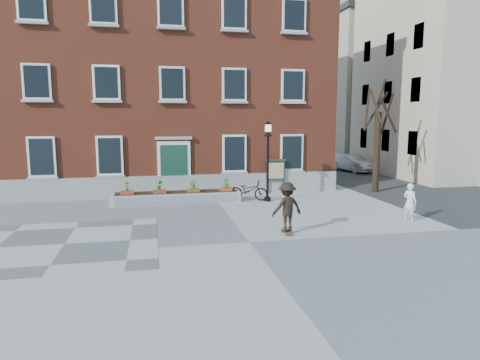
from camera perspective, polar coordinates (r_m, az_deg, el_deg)
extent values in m
plane|color=#A0A0A3|center=(14.40, 1.27, -8.28)|extent=(100.00, 100.00, 0.00)
cube|color=#5C5C5E|center=(15.31, -22.35, -7.90)|extent=(6.00, 6.00, 0.01)
imported|color=black|center=(21.34, 1.13, -1.37)|extent=(2.03, 1.32, 1.01)
imported|color=#B2B5B7|center=(33.55, 14.74, 2.18)|extent=(2.17, 4.09, 1.28)
imported|color=white|center=(18.42, 21.70, -2.74)|extent=(0.58, 0.66, 1.52)
cube|color=brown|center=(27.53, -9.54, 12.20)|extent=(18.00, 10.00, 12.00)
cube|color=#979792|center=(22.64, -8.72, -0.79)|extent=(18.00, 0.24, 1.10)
cube|color=#A6A6A1|center=(22.58, -8.67, -1.97)|extent=(2.60, 0.80, 0.20)
cube|color=#9E9E99|center=(22.70, -8.71, -1.40)|extent=(2.20, 0.50, 0.20)
cube|color=white|center=(22.53, -8.79, 1.99)|extent=(1.70, 0.12, 2.50)
cube|color=#153A29|center=(22.49, -8.77, 1.73)|extent=(1.40, 0.06, 2.30)
cube|color=#989893|center=(22.38, -8.86, 5.55)|extent=(1.90, 0.25, 0.15)
cube|color=silver|center=(23.05, -24.93, 2.82)|extent=(1.30, 0.10, 2.00)
cube|color=black|center=(23.00, -24.96, 2.81)|extent=(1.08, 0.04, 1.78)
cube|color=#AAABA5|center=(23.10, -24.80, 0.19)|extent=(1.44, 0.20, 0.12)
cube|color=silver|center=(23.03, -25.50, 11.77)|extent=(1.30, 0.10, 1.70)
cube|color=black|center=(22.98, -25.53, 11.77)|extent=(1.08, 0.04, 1.48)
cube|color=#AAAAA5|center=(22.92, -25.39, 9.51)|extent=(1.44, 0.20, 0.12)
cube|color=white|center=(23.56, -26.09, 20.52)|extent=(1.30, 0.10, 1.70)
cube|color=black|center=(23.51, -26.12, 20.54)|extent=(1.08, 0.04, 1.48)
cube|color=#A7A7A2|center=(23.32, -25.97, 18.37)|extent=(1.44, 0.20, 0.12)
cube|color=white|center=(22.53, -16.98, 3.13)|extent=(1.30, 0.10, 2.00)
cube|color=black|center=(22.48, -16.99, 3.12)|extent=(1.08, 0.04, 1.78)
cube|color=#969792|center=(22.58, -16.88, 0.44)|extent=(1.44, 0.20, 0.12)
cube|color=white|center=(22.50, -17.38, 12.29)|extent=(1.30, 0.10, 1.70)
cube|color=black|center=(22.45, -17.40, 12.30)|extent=(1.08, 0.04, 1.48)
cube|color=#AAAAA5|center=(22.40, -17.29, 9.98)|extent=(1.44, 0.20, 0.12)
cube|color=silver|center=(23.05, -17.81, 21.24)|extent=(1.30, 0.10, 1.70)
cube|color=black|center=(23.00, -17.82, 21.27)|extent=(1.08, 0.04, 1.48)
cube|color=#9D9D98|center=(22.80, -17.71, 19.05)|extent=(1.44, 0.20, 0.12)
cube|color=silver|center=(22.43, -9.03, 12.58)|extent=(1.30, 0.10, 1.70)
cube|color=black|center=(22.38, -9.02, 12.59)|extent=(1.08, 0.04, 1.48)
cube|color=#9F9F9A|center=(22.32, -8.96, 10.26)|extent=(1.44, 0.20, 0.12)
cube|color=white|center=(22.98, -9.25, 21.57)|extent=(1.30, 0.10, 1.70)
cube|color=black|center=(22.93, -9.24, 21.60)|extent=(1.08, 0.04, 1.48)
cube|color=gray|center=(22.73, -9.18, 19.37)|extent=(1.44, 0.20, 0.12)
cube|color=white|center=(22.83, -0.75, 3.56)|extent=(1.30, 0.10, 2.00)
cube|color=black|center=(22.78, -0.73, 3.55)|extent=(1.08, 0.04, 1.78)
cube|color=gray|center=(22.89, -0.72, 0.91)|extent=(1.44, 0.20, 0.12)
cube|color=white|center=(22.81, -0.77, 12.61)|extent=(1.30, 0.10, 1.70)
cube|color=black|center=(22.76, -0.75, 12.62)|extent=(1.08, 0.04, 1.48)
cube|color=#979792|center=(22.70, -0.74, 10.33)|extent=(1.44, 0.20, 0.12)
cube|color=white|center=(23.35, -0.79, 21.46)|extent=(1.30, 0.10, 1.70)
cube|color=black|center=(23.30, -0.77, 21.48)|extent=(1.08, 0.04, 1.48)
cube|color=#9B9B96|center=(23.10, -0.76, 19.29)|extent=(1.44, 0.20, 0.12)
cube|color=silver|center=(23.64, 6.90, 3.67)|extent=(1.30, 0.10, 2.00)
cube|color=black|center=(23.59, 6.94, 3.66)|extent=(1.08, 0.04, 1.78)
cube|color=#959691|center=(23.70, 6.90, 1.10)|extent=(1.44, 0.20, 0.12)
cube|color=white|center=(23.62, 7.06, 12.41)|extent=(1.30, 0.10, 1.70)
cube|color=black|center=(23.57, 7.10, 12.41)|extent=(1.08, 0.04, 1.48)
cube|color=#A9A9A4|center=(23.52, 7.07, 10.20)|extent=(1.44, 0.20, 0.12)
cube|color=silver|center=(24.14, 7.22, 20.96)|extent=(1.30, 0.10, 1.70)
cube|color=black|center=(24.09, 7.26, 20.98)|extent=(1.08, 0.04, 1.48)
cube|color=#A4A5A0|center=(23.90, 7.23, 18.86)|extent=(1.44, 0.20, 0.12)
cube|color=beige|center=(21.03, -8.46, -2.31)|extent=(6.20, 1.10, 0.50)
cube|color=silver|center=(20.49, -8.37, -2.60)|extent=(5.80, 0.02, 0.40)
cube|color=black|center=(20.99, -8.48, -1.64)|extent=(5.80, 0.90, 0.06)
cube|color=#9A3421|center=(20.73, -14.80, -1.68)|extent=(0.60, 0.25, 0.20)
imported|color=#2A621D|center=(20.68, -14.84, -0.79)|extent=(0.24, 0.24, 0.45)
cube|color=maroon|center=(20.70, -10.65, -1.56)|extent=(0.60, 0.25, 0.20)
imported|color=#296D20|center=(20.65, -10.68, -0.67)|extent=(0.25, 0.25, 0.45)
cube|color=brown|center=(20.78, -6.24, -1.42)|extent=(0.60, 0.25, 0.20)
imported|color=#366C20|center=(20.73, -6.25, -0.54)|extent=(0.40, 0.40, 0.45)
cube|color=#974A21|center=(20.99, -1.89, -1.28)|extent=(0.60, 0.25, 0.20)
imported|color=#37691F|center=(20.94, -1.89, -0.40)|extent=(0.25, 0.25, 0.45)
cylinder|color=black|center=(24.69, 17.77, 3.53)|extent=(0.36, 0.36, 4.40)
cylinder|color=black|center=(24.87, 19.02, 8.32)|extent=(0.12, 1.12, 2.23)
cylinder|color=black|center=(25.15, 17.77, 8.98)|extent=(1.18, 0.49, 1.97)
cylinder|color=black|center=(24.69, 16.60, 9.04)|extent=(0.88, 1.14, 2.35)
cylinder|color=#311F15|center=(24.28, 17.67, 9.43)|extent=(0.60, 0.77, 1.90)
cylinder|color=black|center=(24.17, 19.15, 8.22)|extent=(1.39, 0.55, 1.95)
cylinder|color=black|center=(24.84, 18.28, 10.87)|extent=(0.43, 0.48, 1.58)
cube|color=#39393B|center=(35.12, 13.93, 1.43)|extent=(8.00, 36.00, 0.01)
cube|color=beige|center=(34.72, 26.49, 12.30)|extent=(10.00, 11.00, 14.00)
cube|color=#BCB197|center=(44.78, 16.82, 11.11)|extent=(10.00, 11.00, 13.00)
cube|color=#3D3735|center=(45.64, 17.20, 19.60)|extent=(10.40, 11.40, 0.50)
cube|color=black|center=(29.16, 22.06, 4.60)|extent=(0.08, 1.00, 1.50)
cube|color=black|center=(31.87, 18.88, 5.04)|extent=(0.08, 1.00, 1.50)
cube|color=black|center=(34.66, 16.20, 5.40)|extent=(0.08, 1.00, 1.50)
cube|color=black|center=(29.16, 22.42, 11.08)|extent=(0.08, 1.00, 1.50)
cube|color=black|center=(31.87, 19.17, 10.97)|extent=(0.08, 1.00, 1.50)
cube|color=black|center=(34.66, 16.43, 10.85)|extent=(0.08, 1.00, 1.50)
cube|color=black|center=(29.52, 22.79, 17.28)|extent=(0.08, 1.00, 1.50)
cube|color=black|center=(32.20, 19.45, 16.66)|extent=(0.08, 1.00, 1.50)
cube|color=black|center=(34.96, 16.66, 16.09)|extent=(0.08, 1.00, 1.50)
cylinder|color=black|center=(21.24, 3.68, -2.55)|extent=(0.32, 0.32, 0.20)
cylinder|color=black|center=(21.00, 3.72, 1.47)|extent=(0.12, 0.12, 3.20)
cone|color=black|center=(20.86, 3.76, 6.25)|extent=(0.40, 0.40, 0.30)
cube|color=beige|center=(20.85, 3.77, 6.93)|extent=(0.24, 0.24, 0.34)
cone|color=black|center=(20.85, 3.78, 7.62)|extent=(0.40, 0.40, 0.16)
cylinder|color=#193224|center=(23.14, 3.71, 0.37)|extent=(0.08, 0.08, 1.80)
cylinder|color=#1A3524|center=(23.39, 5.83, 0.43)|extent=(0.08, 0.08, 1.80)
cube|color=#1A3423|center=(23.22, 4.79, 1.26)|extent=(1.00, 0.10, 1.00)
cube|color=beige|center=(23.16, 4.83, 1.24)|extent=(0.85, 0.02, 0.85)
cube|color=#3B3533|center=(23.15, 4.80, 2.66)|extent=(1.10, 0.16, 0.10)
cube|color=brown|center=(15.52, 6.23, -6.86)|extent=(0.22, 0.78, 0.03)
cylinder|color=black|center=(15.25, 6.22, -7.28)|extent=(0.03, 0.05, 0.05)
cylinder|color=black|center=(15.30, 6.87, -7.23)|extent=(0.03, 0.05, 0.05)
cylinder|color=black|center=(15.76, 5.60, -6.74)|extent=(0.03, 0.05, 0.05)
cylinder|color=black|center=(15.82, 6.23, -6.70)|extent=(0.03, 0.05, 0.05)
imported|color=black|center=(15.31, 6.28, -3.59)|extent=(1.26, 0.88, 1.78)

